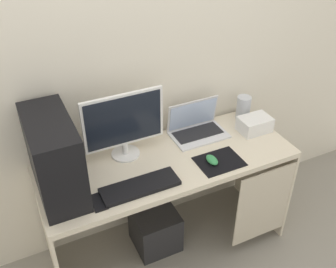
{
  "coord_description": "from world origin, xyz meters",
  "views": [
    {
      "loc": [
        -0.77,
        -1.61,
        2.14
      ],
      "look_at": [
        0.0,
        0.0,
        0.91
      ],
      "focal_mm": 41.98,
      "sensor_mm": 36.0,
      "label": 1
    }
  ],
  "objects_px": {
    "mouse_left": "(212,160)",
    "monitor": "(124,124)",
    "laptop": "(197,128)",
    "subwoofer": "(155,229)",
    "speaker": "(243,108)",
    "cell_phone": "(98,202)",
    "pc_tower": "(54,157)",
    "keyboard": "(140,187)",
    "projector": "(255,124)"
  },
  "relations": [
    {
      "from": "mouse_left",
      "to": "monitor",
      "type": "bearing_deg",
      "value": 146.01
    },
    {
      "from": "laptop",
      "to": "subwoofer",
      "type": "height_order",
      "value": "laptop"
    },
    {
      "from": "laptop",
      "to": "speaker",
      "type": "height_order",
      "value": "laptop"
    },
    {
      "from": "cell_phone",
      "to": "pc_tower",
      "type": "bearing_deg",
      "value": 128.12
    },
    {
      "from": "mouse_left",
      "to": "cell_phone",
      "type": "xyz_separation_m",
      "value": [
        -0.68,
        -0.03,
        -0.02
      ]
    },
    {
      "from": "monitor",
      "to": "keyboard",
      "type": "bearing_deg",
      "value": -96.5
    },
    {
      "from": "mouse_left",
      "to": "cell_phone",
      "type": "relative_size",
      "value": 0.74
    },
    {
      "from": "pc_tower",
      "to": "keyboard",
      "type": "bearing_deg",
      "value": -25.27
    },
    {
      "from": "subwoofer",
      "to": "projector",
      "type": "bearing_deg",
      "value": -0.65
    },
    {
      "from": "speaker",
      "to": "laptop",
      "type": "bearing_deg",
      "value": -175.71
    },
    {
      "from": "keyboard",
      "to": "subwoofer",
      "type": "relative_size",
      "value": 1.49
    },
    {
      "from": "keyboard",
      "to": "cell_phone",
      "type": "distance_m",
      "value": 0.23
    },
    {
      "from": "speaker",
      "to": "mouse_left",
      "type": "distance_m",
      "value": 0.55
    },
    {
      "from": "monitor",
      "to": "projector",
      "type": "relative_size",
      "value": 2.35
    },
    {
      "from": "speaker",
      "to": "projector",
      "type": "distance_m",
      "value": 0.16
    },
    {
      "from": "speaker",
      "to": "pc_tower",
      "type": "bearing_deg",
      "value": -172.33
    },
    {
      "from": "speaker",
      "to": "cell_phone",
      "type": "relative_size",
      "value": 1.23
    },
    {
      "from": "mouse_left",
      "to": "subwoofer",
      "type": "xyz_separation_m",
      "value": [
        -0.29,
        0.18,
        -0.61
      ]
    },
    {
      "from": "projector",
      "to": "cell_phone",
      "type": "xyz_separation_m",
      "value": [
        -1.1,
        -0.2,
        -0.04
      ]
    },
    {
      "from": "laptop",
      "to": "projector",
      "type": "distance_m",
      "value": 0.37
    },
    {
      "from": "projector",
      "to": "pc_tower",
      "type": "bearing_deg",
      "value": -179.51
    },
    {
      "from": "keyboard",
      "to": "speaker",
      "type": "bearing_deg",
      "value": 21.54
    },
    {
      "from": "pc_tower",
      "to": "keyboard",
      "type": "relative_size",
      "value": 1.15
    },
    {
      "from": "cell_phone",
      "to": "subwoofer",
      "type": "distance_m",
      "value": 0.74
    },
    {
      "from": "projector",
      "to": "laptop",
      "type": "bearing_deg",
      "value": 159.13
    },
    {
      "from": "pc_tower",
      "to": "speaker",
      "type": "relative_size",
      "value": 3.03
    },
    {
      "from": "speaker",
      "to": "projector",
      "type": "xyz_separation_m",
      "value": [
        -0.02,
        -0.16,
        -0.03
      ]
    },
    {
      "from": "cell_phone",
      "to": "keyboard",
      "type": "bearing_deg",
      "value": 2.4
    },
    {
      "from": "monitor",
      "to": "keyboard",
      "type": "height_order",
      "value": "monitor"
    },
    {
      "from": "subwoofer",
      "to": "pc_tower",
      "type": "bearing_deg",
      "value": -178.04
    },
    {
      "from": "monitor",
      "to": "speaker",
      "type": "relative_size",
      "value": 2.95
    },
    {
      "from": "cell_phone",
      "to": "speaker",
      "type": "bearing_deg",
      "value": 17.83
    },
    {
      "from": "laptop",
      "to": "mouse_left",
      "type": "xyz_separation_m",
      "value": [
        -0.07,
        -0.3,
        -0.02
      ]
    },
    {
      "from": "projector",
      "to": "mouse_left",
      "type": "height_order",
      "value": "projector"
    },
    {
      "from": "laptop",
      "to": "cell_phone",
      "type": "bearing_deg",
      "value": -156.14
    },
    {
      "from": "pc_tower",
      "to": "speaker",
      "type": "distance_m",
      "value": 1.29
    },
    {
      "from": "monitor",
      "to": "mouse_left",
      "type": "xyz_separation_m",
      "value": [
        0.42,
        -0.28,
        -0.19
      ]
    },
    {
      "from": "monitor",
      "to": "laptop",
      "type": "distance_m",
      "value": 0.52
    },
    {
      "from": "pc_tower",
      "to": "monitor",
      "type": "xyz_separation_m",
      "value": [
        0.41,
        0.12,
        0.0
      ]
    },
    {
      "from": "pc_tower",
      "to": "mouse_left",
      "type": "distance_m",
      "value": 0.87
    },
    {
      "from": "speaker",
      "to": "mouse_left",
      "type": "height_order",
      "value": "speaker"
    },
    {
      "from": "keyboard",
      "to": "mouse_left",
      "type": "bearing_deg",
      "value": 2.54
    },
    {
      "from": "monitor",
      "to": "speaker",
      "type": "height_order",
      "value": "monitor"
    },
    {
      "from": "speaker",
      "to": "subwoofer",
      "type": "bearing_deg",
      "value": -168.12
    },
    {
      "from": "pc_tower",
      "to": "mouse_left",
      "type": "height_order",
      "value": "pc_tower"
    },
    {
      "from": "speaker",
      "to": "projector",
      "type": "height_order",
      "value": "speaker"
    },
    {
      "from": "monitor",
      "to": "mouse_left",
      "type": "bearing_deg",
      "value": -33.99
    },
    {
      "from": "speaker",
      "to": "subwoofer",
      "type": "relative_size",
      "value": 0.56
    },
    {
      "from": "monitor",
      "to": "subwoofer",
      "type": "xyz_separation_m",
      "value": [
        0.13,
        -0.1,
        -0.81
      ]
    },
    {
      "from": "keyboard",
      "to": "monitor",
      "type": "bearing_deg",
      "value": 83.5
    }
  ]
}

